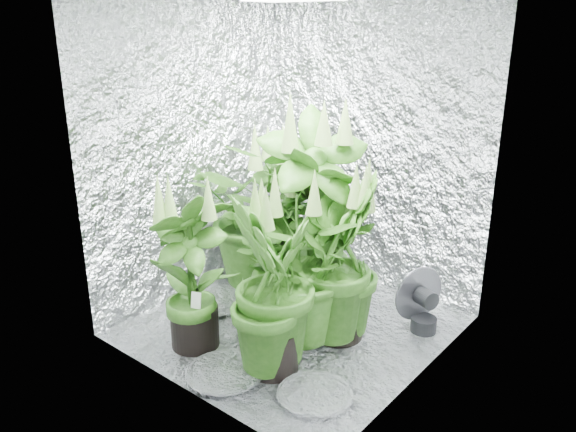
% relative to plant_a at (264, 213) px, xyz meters
% --- Properties ---
extents(ground, '(1.60, 1.60, 0.00)m').
position_rel_plant_a_xyz_m(ground, '(0.48, -0.30, -0.52)').
color(ground, white).
rests_on(ground, ground).
extents(walls, '(1.62, 1.62, 2.00)m').
position_rel_plant_a_xyz_m(walls, '(0.48, -0.30, 0.48)').
color(walls, white).
rests_on(walls, ground).
extents(plant_a, '(1.09, 1.09, 1.09)m').
position_rel_plant_a_xyz_m(plant_a, '(0.00, 0.00, 0.00)').
color(plant_a, black).
rests_on(plant_a, ground).
extents(plant_b, '(0.90, 0.90, 1.32)m').
position_rel_plant_a_xyz_m(plant_b, '(0.49, -0.13, 0.10)').
color(plant_b, black).
rests_on(plant_b, ground).
extents(plant_c, '(0.53, 0.53, 1.01)m').
position_rel_plant_a_xyz_m(plant_c, '(0.74, -0.22, -0.06)').
color(plant_c, black).
rests_on(plant_c, ground).
extents(plant_d, '(0.59, 0.59, 0.91)m').
position_rel_plant_a_xyz_m(plant_d, '(0.26, -0.02, -0.10)').
color(plant_d, black).
rests_on(plant_d, ground).
extents(plant_e, '(0.86, 0.86, 0.97)m').
position_rel_plant_a_xyz_m(plant_e, '(0.56, -0.40, -0.06)').
color(plant_e, black).
rests_on(plant_e, ground).
extents(plant_f, '(0.56, 0.56, 0.96)m').
position_rel_plant_a_xyz_m(plant_f, '(0.19, -0.80, -0.08)').
color(plant_f, black).
rests_on(plant_f, ground).
extents(plant_g, '(0.69, 0.69, 1.00)m').
position_rel_plant_a_xyz_m(plant_g, '(0.68, -0.70, -0.05)').
color(plant_g, black).
rests_on(plant_g, ground).
extents(circulation_fan, '(0.20, 0.30, 0.37)m').
position_rel_plant_a_xyz_m(circulation_fan, '(1.07, 0.14, -0.36)').
color(circulation_fan, black).
rests_on(circulation_fan, ground).
extents(plant_label, '(0.06, 0.04, 0.09)m').
position_rel_plant_a_xyz_m(plant_label, '(0.25, -0.83, -0.22)').
color(plant_label, white).
rests_on(plant_label, plant_f).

